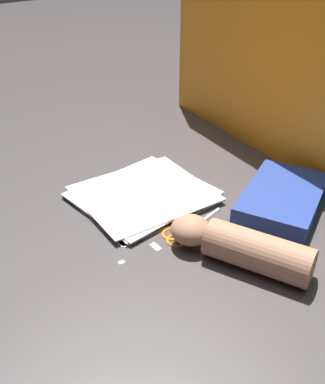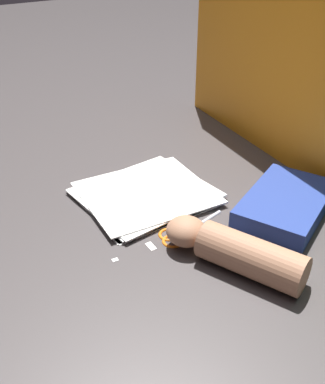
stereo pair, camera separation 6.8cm
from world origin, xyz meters
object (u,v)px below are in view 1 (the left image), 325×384
at_px(book_closed, 283,198).
at_px(hand_forearm, 241,246).
at_px(paper_stack, 144,194).
at_px(scissors, 188,232).

distance_m(book_closed, hand_forearm, 0.23).
relative_size(paper_stack, book_closed, 1.05).
bearing_deg(paper_stack, scissors, -5.15).
distance_m(paper_stack, hand_forearm, 0.31).
bearing_deg(paper_stack, hand_forearm, 0.07).
xyz_separation_m(book_closed, hand_forearm, (0.07, -0.22, 0.02)).
bearing_deg(paper_stack, book_closed, 43.64).
xyz_separation_m(paper_stack, book_closed, (0.23, 0.22, 0.01)).
bearing_deg(scissors, paper_stack, 174.85).
relative_size(book_closed, scissors, 1.68).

